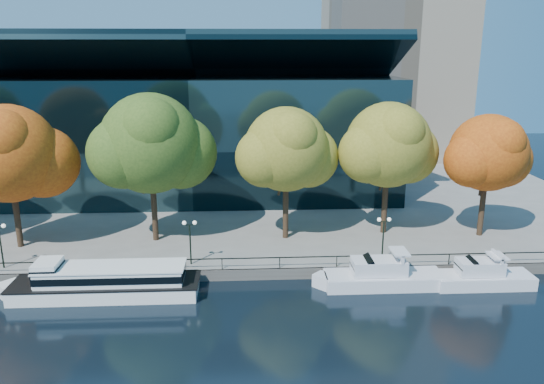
{
  "coord_description": "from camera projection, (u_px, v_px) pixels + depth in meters",
  "views": [
    {
      "loc": [
        2.11,
        -39.38,
        19.64
      ],
      "look_at": [
        4.58,
        8.0,
        6.55
      ],
      "focal_mm": 35.0,
      "sensor_mm": 36.0,
      "label": 1
    }
  ],
  "objects": [
    {
      "name": "tour_boat",
      "position": [
        101.0,
        281.0,
        42.8
      ],
      "size": [
        16.44,
        3.67,
        3.12
      ],
      "color": "white",
      "rests_on": "ground"
    },
    {
      "name": "tree_1",
      "position": [
        11.0,
        156.0,
        48.7
      ],
      "size": [
        11.35,
        9.31,
        13.64
      ],
      "color": "black",
      "rests_on": "promenade"
    },
    {
      "name": "tree_2",
      "position": [
        152.0,
        146.0,
        50.27
      ],
      "size": [
        11.98,
        9.83,
        14.51
      ],
      "color": "black",
      "rests_on": "promenade"
    },
    {
      "name": "lamp_2",
      "position": [
        384.0,
        229.0,
        47.02
      ],
      "size": [
        1.26,
        0.36,
        4.03
      ],
      "color": "black",
      "rests_on": "promenade"
    },
    {
      "name": "cruiser_far",
      "position": [
        479.0,
        276.0,
        44.62
      ],
      "size": [
        9.21,
        2.55,
        3.01
      ],
      "color": "silver",
      "rests_on": "ground"
    },
    {
      "name": "tree_5",
      "position": [
        490.0,
        154.0,
        51.93
      ],
      "size": [
        9.49,
        7.78,
        12.34
      ],
      "color": "black",
      "rests_on": "promenade"
    },
    {
      "name": "tree_3",
      "position": [
        288.0,
        151.0,
        51.06
      ],
      "size": [
        10.26,
        8.41,
        13.14
      ],
      "color": "black",
      "rests_on": "promenade"
    },
    {
      "name": "tree_4",
      "position": [
        390.0,
        147.0,
        52.58
      ],
      "size": [
        10.65,
        8.73,
        13.43
      ],
      "color": "black",
      "rests_on": "promenade"
    },
    {
      "name": "lamp_1",
      "position": [
        190.0,
        232.0,
        46.16
      ],
      "size": [
        1.26,
        0.36,
        4.03
      ],
      "color": "black",
      "rests_on": "promenade"
    },
    {
      "name": "cruiser_near",
      "position": [
        379.0,
        276.0,
        44.57
      ],
      "size": [
        11.06,
        2.85,
        3.2
      ],
      "color": "silver",
      "rests_on": "ground"
    },
    {
      "name": "ground",
      "position": [
        221.0,
        296.0,
        43.03
      ],
      "size": [
        160.0,
        160.0,
        0.0
      ],
      "primitive_type": "plane",
      "color": "black",
      "rests_on": "ground"
    },
    {
      "name": "convention_building",
      "position": [
        199.0,
        132.0,
        71.17
      ],
      "size": [
        50.0,
        24.57,
        21.43
      ],
      "color": "black",
      "rests_on": "ground"
    },
    {
      "name": "promenade",
      "position": [
        231.0,
        181.0,
        77.91
      ],
      "size": [
        90.0,
        67.08,
        1.0
      ],
      "color": "slate",
      "rests_on": "ground"
    },
    {
      "name": "railing",
      "position": [
        222.0,
        259.0,
        45.64
      ],
      "size": [
        88.2,
        0.08,
        0.99
      ],
      "color": "black",
      "rests_on": "promenade"
    }
  ]
}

